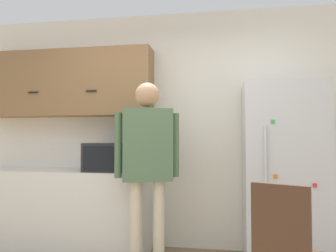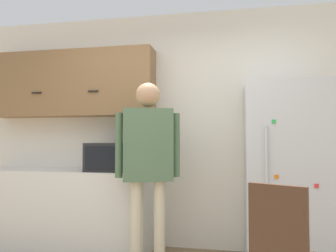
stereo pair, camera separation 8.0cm
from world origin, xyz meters
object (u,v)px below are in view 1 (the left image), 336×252
(microwave, at_px, (111,157))
(person, at_px, (147,153))
(refrigerator, at_px, (284,173))
(chair, at_px, (285,248))

(microwave, bearing_deg, person, -34.70)
(microwave, xyz_separation_m, refrigerator, (1.79, 0.01, -0.14))
(microwave, xyz_separation_m, person, (0.47, -0.33, 0.06))
(person, bearing_deg, chair, -53.22)
(microwave, height_order, chair, microwave)
(person, xyz_separation_m, refrigerator, (1.31, 0.34, -0.20))
(microwave, distance_m, person, 0.58)
(microwave, height_order, person, person)
(microwave, height_order, refrigerator, refrigerator)
(chair, bearing_deg, person, -8.80)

